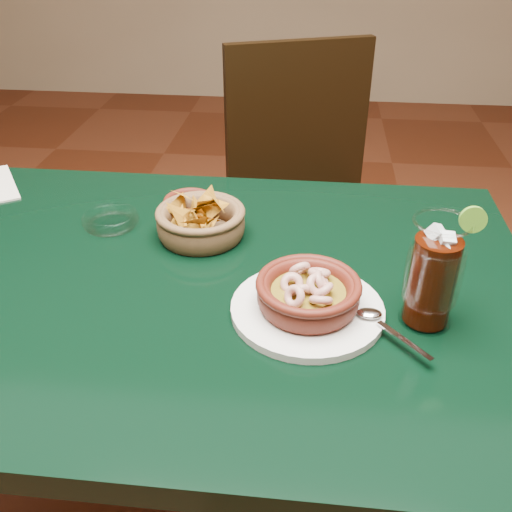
# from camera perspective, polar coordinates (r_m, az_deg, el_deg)

# --- Properties ---
(dining_table) EXTENTS (1.20, 0.80, 0.75)m
(dining_table) POSITION_cam_1_polar(r_m,az_deg,el_deg) (1.02, -7.75, -6.50)
(dining_table) COLOR black
(dining_table) RESTS_ON ground
(dining_chair) EXTENTS (0.58, 0.58, 0.96)m
(dining_chair) POSITION_cam_1_polar(r_m,az_deg,el_deg) (1.66, 5.33, 5.01)
(dining_chair) COLOR black
(dining_chair) RESTS_ON ground
(shrimp_plate) EXTENTS (0.29, 0.23, 0.08)m
(shrimp_plate) POSITION_cam_1_polar(r_m,az_deg,el_deg) (0.86, 5.24, -4.09)
(shrimp_plate) COLOR silver
(shrimp_plate) RESTS_ON dining_table
(chip_basket) EXTENTS (0.20, 0.20, 0.10)m
(chip_basket) POSITION_cam_1_polar(r_m,az_deg,el_deg) (1.05, -5.55, 3.41)
(chip_basket) COLOR brown
(chip_basket) RESTS_ON dining_table
(guacamole_ramekin) EXTENTS (0.13, 0.13, 0.04)m
(guacamole_ramekin) POSITION_cam_1_polar(r_m,az_deg,el_deg) (1.14, -6.67, 5.03)
(guacamole_ramekin) COLOR #46150D
(guacamole_ramekin) RESTS_ON dining_table
(cola_drink) EXTENTS (0.17, 0.17, 0.19)m
(cola_drink) POSITION_cam_1_polar(r_m,az_deg,el_deg) (0.85, 17.30, -1.74)
(cola_drink) COLOR white
(cola_drink) RESTS_ON dining_table
(glass_ashtray) EXTENTS (0.12, 0.12, 0.03)m
(glass_ashtray) POSITION_cam_1_polar(r_m,az_deg,el_deg) (1.13, -14.33, 3.52)
(glass_ashtray) COLOR white
(glass_ashtray) RESTS_ON dining_table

